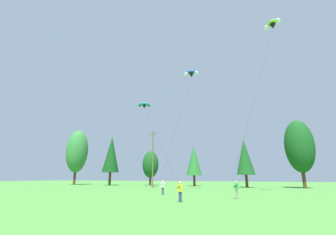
# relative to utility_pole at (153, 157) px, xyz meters

# --- Properties ---
(treeline_tree_a) EXTENTS (5.92, 5.92, 15.25)m
(treeline_tree_a) POSITION_rel_utility_pole_xyz_m (-27.41, 7.19, 3.04)
(treeline_tree_a) COLOR #472D19
(treeline_tree_a) RESTS_ON ground_plane
(treeline_tree_b) EXTENTS (4.38, 4.38, 12.64)m
(treeline_tree_b) POSITION_rel_utility_pole_xyz_m (-15.52, 6.95, 1.73)
(treeline_tree_b) COLOR #472D19
(treeline_tree_b) RESTS_ON ground_plane
(treeline_tree_c) EXTENTS (4.14, 4.14, 8.67)m
(treeline_tree_c) POSITION_rel_utility_pole_xyz_m (-5.40, 10.06, -0.94)
(treeline_tree_c) COLOR #472D19
(treeline_tree_c) RESTS_ON ground_plane
(treeline_tree_d) EXTENTS (3.70, 3.70, 9.54)m
(treeline_tree_d) POSITION_rel_utility_pole_xyz_m (6.09, 10.50, -0.22)
(treeline_tree_d) COLOR #472D19
(treeline_tree_d) RESTS_ON ground_plane
(treeline_tree_e) EXTENTS (3.75, 3.75, 9.77)m
(treeline_tree_e) POSITION_rel_utility_pole_xyz_m (18.26, 6.43, -0.08)
(treeline_tree_e) COLOR #472D19
(treeline_tree_e) RESTS_ON ground_plane
(treeline_tree_f) EXTENTS (5.36, 5.36, 13.18)m
(treeline_tree_f) POSITION_rel_utility_pole_xyz_m (28.67, 6.79, 1.79)
(treeline_tree_f) COLOR #472D19
(treeline_tree_f) RESTS_ON ground_plane
(utility_pole) EXTENTS (2.20, 0.26, 11.84)m
(utility_pole) POSITION_rel_utility_pole_xyz_m (0.00, 0.00, 0.00)
(utility_pole) COLOR brown
(utility_pole) RESTS_ON ground_plane
(kite_flyer_near) EXTENTS (0.67, 0.69, 1.69)m
(kite_flyer_near) POSITION_rel_utility_pole_xyz_m (10.03, -18.27, -5.19)
(kite_flyer_near) COLOR #4C4C51
(kite_flyer_near) RESTS_ON ground_plane
(kite_flyer_mid) EXTENTS (0.72, 0.74, 1.69)m
(kite_flyer_mid) POSITION_rel_utility_pole_xyz_m (14.68, -25.46, -5.19)
(kite_flyer_mid) COLOR navy
(kite_flyer_mid) RESTS_ON ground_plane
(kite_flyer_far) EXTENTS (0.59, 0.62, 1.69)m
(kite_flyer_far) POSITION_rel_utility_pole_xyz_m (18.88, -20.96, -5.19)
(kite_flyer_far) COLOR gray
(kite_flyer_far) RESTS_ON ground_plane
(parafoil_kite_high_blue_white) EXTENTS (2.86, 11.01, 19.30)m
(parafoil_kite_high_blue_white) POSITION_rel_utility_pole_xyz_m (11.06, -7.69, 14.01)
(parafoil_kite_high_blue_white) COLOR blue
(parafoil_kite_mid_teal) EXTENTS (13.75, 18.11, 14.22)m
(parafoil_kite_mid_teal) POSITION_rel_utility_pole_xyz_m (1.78, -7.93, 9.00)
(parafoil_kite_mid_teal) COLOR teal
(parafoil_kite_far_lime_white) EXTENTS (7.42, 9.25, 22.39)m
(parafoil_kite_far_lime_white) POSITION_rel_utility_pole_xyz_m (24.69, -12.73, 17.15)
(parafoil_kite_far_lime_white) COLOR #93D633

